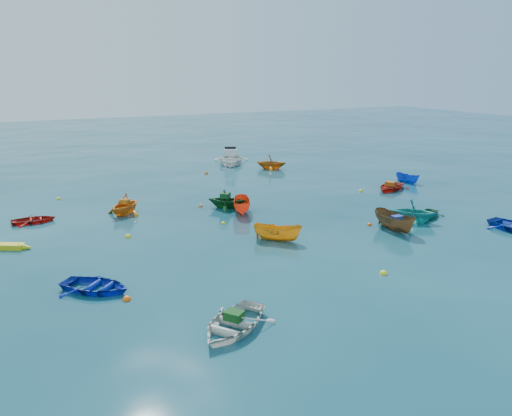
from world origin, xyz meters
name	(u,v)px	position (x,y,z in m)	size (l,w,h in m)	color
ground	(294,235)	(0.00, 0.00, 0.00)	(160.00, 160.00, 0.00)	#093444
dinghy_blue_sw	(96,291)	(-11.46, -2.71, 0.00)	(2.23, 3.12, 0.65)	#0D24A4
dinghy_white_near	(233,329)	(-7.47, -8.36, 0.00)	(2.47, 3.45, 0.72)	silver
sampan_brown_mid	(394,230)	(5.92, -1.69, 0.00)	(1.21, 3.22, 1.24)	brown
dinghy_orange_w	(125,214)	(-7.80, 8.76, 0.00)	(2.40, 2.78, 1.47)	orange
sampan_yellow_mid	(277,240)	(-1.26, -0.31, 0.00)	(1.05, 2.80, 1.08)	orange
dinghy_green_e	(426,217)	(9.55, -0.53, 0.00)	(1.89, 2.65, 0.55)	#104725
dinghy_cyan_se	(413,221)	(8.15, -0.86, 0.00)	(2.47, 2.86, 1.51)	teal
dinghy_red_nw	(34,222)	(-13.35, 9.35, 0.00)	(1.84, 2.57, 0.53)	#AF150E
sampan_orange_n	(242,213)	(-0.69, 5.67, 0.00)	(1.12, 2.98, 1.15)	#F24216
dinghy_green_n	(227,208)	(-1.15, 7.23, 0.00)	(2.26, 2.62, 1.38)	#114B1D
dinghy_red_ne	(390,190)	(12.67, 6.53, 0.00)	(2.29, 3.20, 0.66)	#A01A0D
sampan_blue_far	(407,182)	(15.79, 8.04, 0.00)	(0.87, 2.32, 0.90)	blue
dinghy_orange_far	(271,169)	(8.14, 18.36, 0.00)	(2.44, 2.83, 1.49)	#C26312
motorboat_white	(231,164)	(5.76, 22.74, 0.00)	(3.60, 5.03, 1.64)	silver
tarp_green_a	(234,315)	(-7.39, -8.30, 0.52)	(0.67, 0.51, 0.32)	#114616
tarp_blue_a	(397,218)	(5.92, -1.84, 0.77)	(0.60, 0.45, 0.29)	navy
tarp_orange_a	(125,201)	(-7.76, 8.79, 0.87)	(0.56, 0.43, 0.27)	orange
tarp_green_b	(225,195)	(-1.23, 7.30, 0.87)	(0.76, 0.57, 0.37)	#11441C
tarp_orange_b	(390,184)	(12.58, 6.49, 0.50)	(0.70, 0.53, 0.34)	#B04E12
buoy_or_a	(127,300)	(-10.45, -4.20, 0.00)	(0.37, 0.37, 0.37)	#FD610D
buoy_ye_a	(384,274)	(0.93, -6.71, 0.00)	(0.36, 0.36, 0.36)	yellow
buoy_or_b	(369,225)	(5.17, -0.31, 0.00)	(0.29, 0.29, 0.29)	#FB560D
buoy_ye_b	(128,237)	(-8.67, 3.89, 0.00)	(0.36, 0.36, 0.36)	yellow
buoy_or_c	(201,207)	(-2.69, 8.29, 0.00)	(0.29, 0.29, 0.29)	#EA540C
buoy_ye_c	(223,224)	(-2.79, 3.91, 0.00)	(0.29, 0.29, 0.29)	yellow
buoy_or_d	(390,186)	(13.40, 7.45, 0.00)	(0.31, 0.31, 0.31)	#CF560B
buoy_ye_d	(59,199)	(-11.41, 14.87, 0.00)	(0.32, 0.32, 0.32)	yellow
buoy_or_e	(206,174)	(1.74, 19.00, 0.00)	(0.38, 0.38, 0.38)	#DC5B0B
buoy_ye_e	(361,191)	(10.19, 7.07, 0.00)	(0.34, 0.34, 0.34)	yellow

